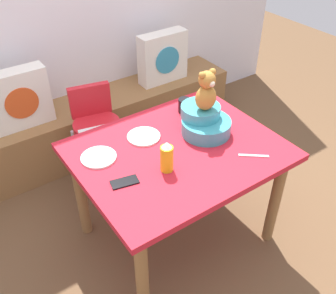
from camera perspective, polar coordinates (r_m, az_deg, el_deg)
ground_plane at (r=2.75m, az=1.22°, el=-12.59°), size 8.00×8.00×0.00m
window_bench at (r=3.40m, az=-10.80°, el=3.24°), size 2.60×0.44×0.46m
pillow_floral_left at (r=3.02m, az=-21.15°, el=6.61°), size 0.44×0.15×0.44m
pillow_floral_right at (r=3.46m, az=-0.77°, el=13.09°), size 0.44×0.15×0.44m
dining_table at (r=2.30m, az=1.42°, el=-2.40°), size 1.17×0.94×0.74m
highchair at (r=2.85m, az=-10.50°, el=3.03°), size 0.39×0.50×0.79m
infant_seat_teal at (r=2.34m, az=5.36°, el=3.77°), size 0.30×0.33×0.16m
teddy_bear at (r=2.23m, az=5.68°, el=8.18°), size 0.13×0.12×0.25m
ketchup_bottle at (r=2.03m, az=-0.18°, el=-1.47°), size 0.07×0.07×0.18m
coffee_mug at (r=2.54m, az=2.48°, el=6.17°), size 0.12×0.08×0.09m
dinner_plate_near at (r=2.32m, az=-3.61°, el=1.55°), size 0.20×0.20×0.01m
dinner_plate_far at (r=2.19m, az=-10.20°, el=-1.51°), size 0.20×0.20×0.01m
cell_phone at (r=2.02m, az=-6.43°, el=-5.16°), size 0.16×0.10×0.01m
table_fork at (r=2.23m, az=12.53°, el=-1.26°), size 0.14×0.12×0.01m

